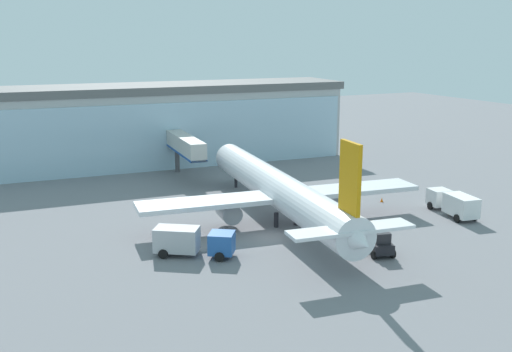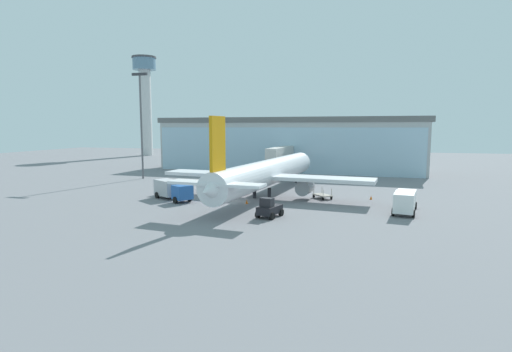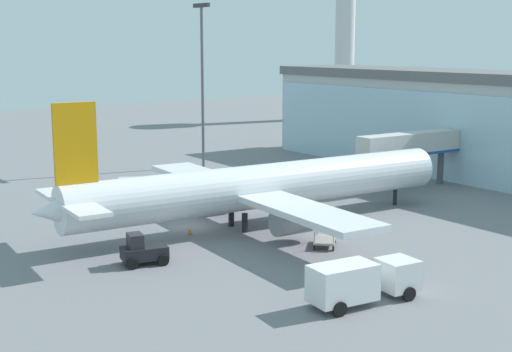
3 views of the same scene
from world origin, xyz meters
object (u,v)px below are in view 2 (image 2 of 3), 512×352
object	(u,v)px
airplane	(267,173)
baggage_cart	(322,195)
pushback_tug	(269,209)
safety_cone_nose	(247,202)
apron_light_mast	(141,117)
safety_cone_wingtip	(371,198)
control_tower	(145,95)
jet_bridge	(280,154)
fuel_truck	(405,201)
catering_truck	(172,189)

from	to	relation	value
airplane	baggage_cart	size ratio (longest dim) A/B	12.61
pushback_tug	safety_cone_nose	bearing A→B (deg)	49.20
apron_light_mast	safety_cone_nose	bearing A→B (deg)	-36.16
apron_light_mast	pushback_tug	xyz separation A→B (m)	(31.94, -26.95, -11.09)
airplane	safety_cone_wingtip	world-z (taller)	airplane
control_tower	pushback_tug	world-z (taller)	control_tower
safety_cone_nose	safety_cone_wingtip	world-z (taller)	same
jet_bridge	control_tower	world-z (taller)	control_tower
baggage_cart	safety_cone_wingtip	xyz separation A→B (m)	(6.72, 1.10, -0.23)
apron_light_mast	fuel_truck	world-z (taller)	apron_light_mast
control_tower	catering_truck	size ratio (longest dim) A/B	4.77
pushback_tug	safety_cone_nose	world-z (taller)	pushback_tug
jet_bridge	safety_cone_wingtip	bearing A→B (deg)	-136.89
baggage_cart	apron_light_mast	bearing A→B (deg)	27.93
apron_light_mast	control_tower	bearing A→B (deg)	119.33
jet_bridge	pushback_tug	world-z (taller)	jet_bridge
apron_light_mast	safety_cone_nose	world-z (taller)	apron_light_mast
airplane	baggage_cart	xyz separation A→B (m)	(8.15, 0.03, -2.94)
control_tower	fuel_truck	xyz separation A→B (m)	(80.14, -79.33, -20.03)
airplane	fuel_truck	bearing A→B (deg)	-103.95
airplane	baggage_cart	world-z (taller)	airplane
jet_bridge	baggage_cart	bearing A→B (deg)	-150.42
airplane	pushback_tug	distance (m)	14.04
fuel_truck	jet_bridge	bearing A→B (deg)	44.41
jet_bridge	control_tower	bearing A→B (deg)	54.49
apron_light_mast	baggage_cart	distance (m)	40.76
catering_truck	safety_cone_nose	size ratio (longest dim) A/B	13.24
control_tower	baggage_cart	world-z (taller)	control_tower
jet_bridge	safety_cone_wingtip	world-z (taller)	jet_bridge
jet_bridge	airplane	bearing A→B (deg)	-169.07
jet_bridge	pushback_tug	xyz separation A→B (m)	(6.03, -36.37, -3.78)
apron_light_mast	airplane	bearing A→B (deg)	-25.41
jet_bridge	baggage_cart	xyz separation A→B (m)	(10.76, -22.94, -4.25)
airplane	jet_bridge	bearing A→B (deg)	13.11
safety_cone_nose	baggage_cart	bearing A→B (deg)	34.20
apron_light_mast	fuel_truck	xyz separation A→B (m)	(47.09, -20.52, -10.60)
fuel_truck	pushback_tug	world-z (taller)	fuel_truck
baggage_cart	control_tower	bearing A→B (deg)	2.11
safety_cone_wingtip	jet_bridge	bearing A→B (deg)	128.67
apron_light_mast	catering_truck	world-z (taller)	apron_light_mast
airplane	fuel_truck	size ratio (longest dim) A/B	5.26
jet_bridge	safety_cone_nose	xyz separation A→B (m)	(1.34, -29.34, -4.47)
airplane	catering_truck	xyz separation A→B (m)	(-12.35, -6.12, -1.97)
fuel_truck	catering_truck	bearing A→B (deg)	97.57
jet_bridge	airplane	xyz separation A→B (m)	(2.62, -22.97, -1.31)
baggage_cart	safety_cone_nose	size ratio (longest dim) A/B	5.73
jet_bridge	fuel_truck	world-z (taller)	jet_bridge
apron_light_mast	pushback_tug	bearing A→B (deg)	-40.16
safety_cone_wingtip	fuel_truck	bearing A→B (deg)	-65.49
apron_light_mast	safety_cone_wingtip	distance (m)	46.65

